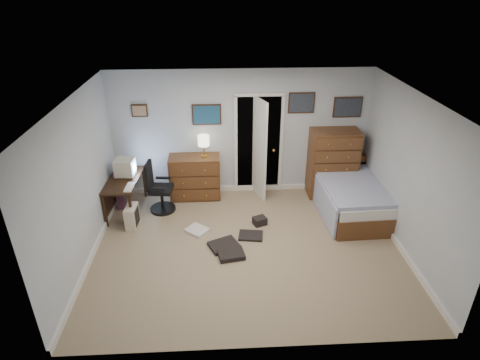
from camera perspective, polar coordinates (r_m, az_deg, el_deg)
The scene contains 15 objects.
floor at distance 6.71m, azimuth 1.07°, elevation -9.62°, with size 5.00×4.00×0.02m, color tan.
computer_desk at distance 7.75m, azimuth -16.68°, elevation -0.88°, with size 0.60×1.19×0.67m.
crt_monitor at distance 7.71m, azimuth -16.04°, elevation 1.75°, with size 0.36×0.34×0.32m.
keyboard at distance 7.31m, azimuth -15.44°, elevation -1.00°, with size 0.13×0.36×0.02m, color beige.
pc_tower at distance 7.37m, azimuth -15.10°, elevation -5.03°, with size 0.20×0.39×0.40m.
office_chair at distance 7.65m, azimuth -11.52°, elevation -1.74°, with size 0.52×0.52×0.99m.
media_stack at distance 7.89m, azimuth -16.70°, elevation -1.46°, with size 0.15×0.15×0.76m, color maroon.
low_dresser at distance 8.00m, azimuth -6.41°, elevation 0.45°, with size 0.98×0.49×0.88m, color brown.
table_lamp at distance 7.68m, azimuth -5.20°, elevation 5.50°, with size 0.22×0.22×0.43m.
doorway at distance 8.24m, azimuth 2.43°, elevation 5.74°, with size 0.96×1.12×2.05m.
tall_dresser at distance 8.16m, azimuth 13.01°, elevation 2.37°, with size 0.93×0.55×1.37m, color brown.
headboard_bookcase at distance 8.51m, azimuth 15.86°, elevation 1.15°, with size 0.89×0.24×0.80m.
bed at distance 7.85m, azimuth 15.09°, elevation -1.85°, with size 1.21×2.14×0.69m.
wall_posters at distance 7.74m, azimuth 4.40°, elevation 10.10°, with size 4.38×0.04×0.60m.
floor_clutter at distance 6.82m, azimuth -1.22°, elevation -8.49°, with size 1.49×1.22×0.14m.
Camera 1 is at (-0.42, -5.36, 4.01)m, focal length 30.00 mm.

